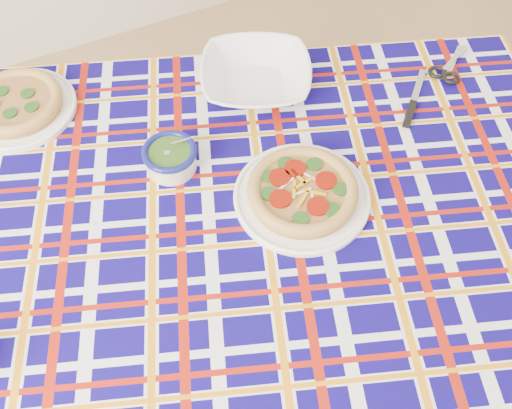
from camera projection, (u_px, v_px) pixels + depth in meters
name	position (u px, v px, depth m)	size (l,w,h in m)	color
dining_table	(236.00, 219.00, 1.27)	(1.73, 1.40, 0.70)	brown
tablecloth	(236.00, 213.00, 1.25)	(1.53, 0.97, 0.10)	#0C0558
main_focaccia_plate	(302.00, 191.00, 1.19)	(0.30, 0.30, 0.06)	olive
pesto_bowl	(170.00, 157.00, 1.23)	(0.12, 0.12, 0.07)	#203D10
serving_bowl	(256.00, 77.00, 1.38)	(0.27, 0.27, 0.07)	white
second_focaccia_plate	(16.00, 103.00, 1.34)	(0.28, 0.28, 0.05)	olive
table_knife	(418.00, 87.00, 1.40)	(0.22, 0.02, 0.01)	silver
kitchen_scissors	(455.00, 59.00, 1.46)	(0.18, 0.09, 0.02)	silver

